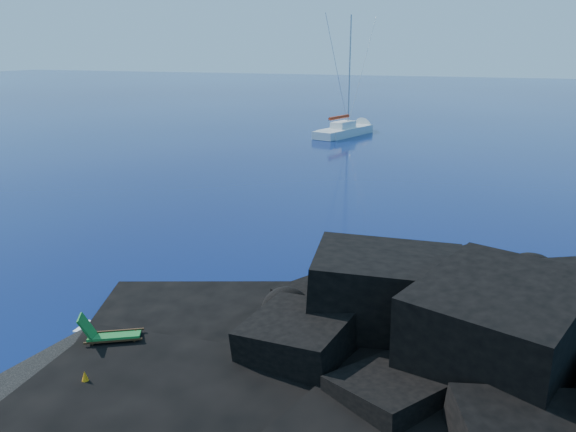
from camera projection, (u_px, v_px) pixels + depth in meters
name	position (u px, v px, depth m)	size (l,w,h in m)	color
ground	(26.00, 366.00, 17.44)	(400.00, 400.00, 0.00)	#030430
headland	(470.00, 407.00, 15.48)	(24.00, 24.00, 3.60)	black
beach	(158.00, 389.00, 16.28)	(8.50, 6.00, 0.70)	black
surf_foam	(242.00, 324.00, 20.11)	(10.00, 8.00, 0.06)	white
sailboat	(345.00, 135.00, 64.06)	(2.63, 12.54, 13.15)	silver
deck_chair	(114.00, 329.00, 17.72)	(1.83, 0.80, 1.26)	#166627
towel	(100.00, 373.00, 16.41)	(1.78, 0.84, 0.05)	silver
sunbather	(99.00, 369.00, 16.37)	(1.60, 0.39, 0.21)	tan
marker_cone	(85.00, 380.00, 15.59)	(0.37, 0.37, 0.57)	orange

